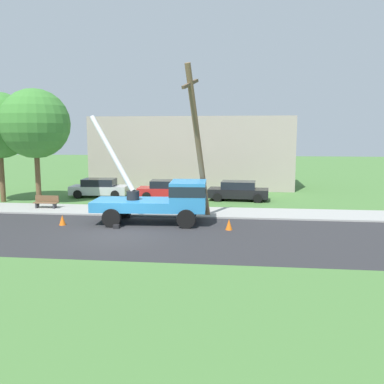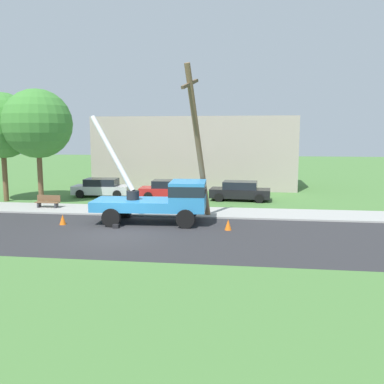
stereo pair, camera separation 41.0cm
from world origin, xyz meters
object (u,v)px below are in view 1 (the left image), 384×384
(leaning_utility_pole, at_px, (198,143))
(traffic_cone_behind, at_px, (62,220))
(parked_sedan_black, at_px, (238,191))
(park_bench, at_px, (46,202))
(parked_sedan_silver, at_px, (99,188))
(roadside_tree_near, at_px, (35,124))
(parked_sedan_red, at_px, (167,190))
(utility_truck, at_px, (165,198))
(traffic_cone_ahead, at_px, (229,225))

(leaning_utility_pole, distance_m, traffic_cone_behind, 8.57)
(leaning_utility_pole, relative_size, parked_sedan_black, 1.92)
(parked_sedan_black, bearing_deg, park_bench, -157.48)
(parked_sedan_silver, relative_size, parked_sedan_black, 1.00)
(leaning_utility_pole, distance_m, park_bench, 11.22)
(roadside_tree_near, bearing_deg, parked_sedan_red, 19.82)
(utility_truck, height_order, roadside_tree_near, roadside_tree_near)
(parked_sedan_silver, distance_m, roadside_tree_near, 6.84)
(park_bench, relative_size, roadside_tree_near, 0.20)
(utility_truck, relative_size, parked_sedan_red, 1.53)
(traffic_cone_behind, bearing_deg, parked_sedan_silver, 97.91)
(traffic_cone_ahead, relative_size, park_bench, 0.35)
(utility_truck, relative_size, leaning_utility_pole, 0.80)
(leaning_utility_pole, height_order, parked_sedan_red, leaning_utility_pole)
(leaning_utility_pole, bearing_deg, traffic_cone_ahead, -50.11)
(parked_sedan_silver, xyz_separation_m, park_bench, (-1.65, -5.63, -0.25))
(utility_truck, height_order, leaning_utility_pole, leaning_utility_pole)
(utility_truck, distance_m, parked_sedan_red, 8.57)
(parked_sedan_black, bearing_deg, utility_truck, -115.39)
(utility_truck, distance_m, roadside_tree_near, 12.11)
(parked_sedan_silver, bearing_deg, leaning_utility_pole, -42.66)
(parked_sedan_red, bearing_deg, roadside_tree_near, -160.18)
(parked_sedan_silver, bearing_deg, traffic_cone_ahead, -44.13)
(utility_truck, height_order, parked_sedan_silver, utility_truck)
(parked_sedan_red, bearing_deg, leaning_utility_pole, -67.53)
(utility_truck, xyz_separation_m, leaning_utility_pole, (1.73, 0.95, 3.03))
(utility_truck, xyz_separation_m, roadside_tree_near, (-10.05, 5.30, 4.19))
(traffic_cone_behind, distance_m, park_bench, 5.36)
(leaning_utility_pole, bearing_deg, traffic_cone_behind, -163.53)
(traffic_cone_ahead, xyz_separation_m, parked_sedan_red, (-4.94, 9.68, 0.43))
(traffic_cone_ahead, distance_m, roadside_tree_near, 16.02)
(parked_sedan_red, xyz_separation_m, park_bench, (-7.14, -5.21, -0.25))
(traffic_cone_ahead, relative_size, parked_sedan_black, 0.12)
(parked_sedan_silver, distance_m, park_bench, 5.88)
(leaning_utility_pole, xyz_separation_m, traffic_cone_ahead, (1.84, -2.20, -4.16))
(parked_sedan_red, height_order, roadside_tree_near, roadside_tree_near)
(traffic_cone_behind, relative_size, parked_sedan_black, 0.12)
(utility_truck, bearing_deg, leaning_utility_pole, 28.75)
(parked_sedan_silver, bearing_deg, parked_sedan_red, -4.43)
(traffic_cone_behind, height_order, parked_sedan_red, parked_sedan_red)
(park_bench, bearing_deg, leaning_utility_pole, -12.54)
(traffic_cone_ahead, relative_size, roadside_tree_near, 0.07)
(utility_truck, xyz_separation_m, parked_sedan_silver, (-6.85, 8.86, -0.70))
(traffic_cone_ahead, xyz_separation_m, park_bench, (-12.08, 4.48, 0.18))
(traffic_cone_behind, bearing_deg, parked_sedan_red, 66.93)
(leaning_utility_pole, height_order, parked_sedan_silver, leaning_utility_pole)
(leaning_utility_pole, xyz_separation_m, traffic_cone_behind, (-7.19, -2.13, -4.16))
(traffic_cone_behind, bearing_deg, utility_truck, 12.16)
(traffic_cone_behind, xyz_separation_m, parked_sedan_silver, (-1.39, 10.04, 0.43))
(traffic_cone_ahead, height_order, parked_sedan_silver, parked_sedan_silver)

